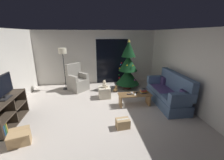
{
  "coord_description": "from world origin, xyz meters",
  "views": [
    {
      "loc": [
        -0.27,
        -3.89,
        2.35
      ],
      "look_at": [
        0.4,
        0.7,
        0.85
      ],
      "focal_mm": 23.15,
      "sensor_mm": 36.0,
      "label": 1
    }
  ],
  "objects_px": {
    "couch": "(169,93)",
    "cardboard_box_taped_mid_floor": "(123,123)",
    "teddy_bear_cream": "(105,84)",
    "cardboard_box_open_near_shelf": "(19,139)",
    "book_stack": "(143,91)",
    "armchair": "(77,81)",
    "media_shelf": "(6,113)",
    "floor_lamp": "(63,55)",
    "remote_silver": "(132,93)",
    "remote_white": "(135,95)",
    "television": "(2,87)",
    "christmas_tree": "(128,68)",
    "coffee_table": "(135,98)",
    "ottoman": "(104,92)",
    "remote_graphite": "(129,94)",
    "cell_phone": "(144,88)",
    "remote_black": "(136,93)",
    "teddy_bear_honey_by_tree": "(116,89)"
  },
  "relations": [
    {
      "from": "media_shelf",
      "to": "teddy_bear_cream",
      "type": "relative_size",
      "value": 4.91
    },
    {
      "from": "couch",
      "to": "remote_graphite",
      "type": "relative_size",
      "value": 12.59
    },
    {
      "from": "coffee_table",
      "to": "media_shelf",
      "type": "relative_size",
      "value": 0.79
    },
    {
      "from": "remote_white",
      "to": "remote_black",
      "type": "bearing_deg",
      "value": 81.4
    },
    {
      "from": "christmas_tree",
      "to": "cardboard_box_taped_mid_floor",
      "type": "relative_size",
      "value": 5.86
    },
    {
      "from": "remote_graphite",
      "to": "cardboard_box_taped_mid_floor",
      "type": "bearing_deg",
      "value": -1.31
    },
    {
      "from": "coffee_table",
      "to": "teddy_bear_honey_by_tree",
      "type": "xyz_separation_m",
      "value": [
        -0.42,
        1.27,
        -0.15
      ]
    },
    {
      "from": "remote_white",
      "to": "book_stack",
      "type": "height_order",
      "value": "book_stack"
    },
    {
      "from": "couch",
      "to": "remote_black",
      "type": "bearing_deg",
      "value": 174.51
    },
    {
      "from": "remote_black",
      "to": "remote_graphite",
      "type": "bearing_deg",
      "value": -124.87
    },
    {
      "from": "media_shelf",
      "to": "cell_phone",
      "type": "bearing_deg",
      "value": 9.53
    },
    {
      "from": "cardboard_box_open_near_shelf",
      "to": "floor_lamp",
      "type": "bearing_deg",
      "value": 81.56
    },
    {
      "from": "couch",
      "to": "cell_phone",
      "type": "relative_size",
      "value": 13.64
    },
    {
      "from": "teddy_bear_cream",
      "to": "couch",
      "type": "bearing_deg",
      "value": -21.36
    },
    {
      "from": "television",
      "to": "teddy_bear_cream",
      "type": "distance_m",
      "value": 3.05
    },
    {
      "from": "cardboard_box_taped_mid_floor",
      "to": "remote_white",
      "type": "bearing_deg",
      "value": 59.0
    },
    {
      "from": "couch",
      "to": "remote_white",
      "type": "relative_size",
      "value": 12.59
    },
    {
      "from": "couch",
      "to": "book_stack",
      "type": "distance_m",
      "value": 0.88
    },
    {
      "from": "couch",
      "to": "cardboard_box_taped_mid_floor",
      "type": "xyz_separation_m",
      "value": [
        -1.85,
        -1.11,
        -0.28
      ]
    },
    {
      "from": "remote_silver",
      "to": "ottoman",
      "type": "height_order",
      "value": "remote_silver"
    },
    {
      "from": "floor_lamp",
      "to": "media_shelf",
      "type": "height_order",
      "value": "floor_lamp"
    },
    {
      "from": "remote_silver",
      "to": "coffee_table",
      "type": "bearing_deg",
      "value": 132.8
    },
    {
      "from": "television",
      "to": "cardboard_box_open_near_shelf",
      "type": "bearing_deg",
      "value": -55.35
    },
    {
      "from": "remote_silver",
      "to": "armchair",
      "type": "relative_size",
      "value": 0.14
    },
    {
      "from": "media_shelf",
      "to": "teddy_bear_honey_by_tree",
      "type": "xyz_separation_m",
      "value": [
        3.24,
        1.9,
        -0.24
      ]
    },
    {
      "from": "book_stack",
      "to": "teddy_bear_cream",
      "type": "distance_m",
      "value": 1.46
    },
    {
      "from": "television",
      "to": "remote_graphite",
      "type": "bearing_deg",
      "value": 9.32
    },
    {
      "from": "christmas_tree",
      "to": "cardboard_box_open_near_shelf",
      "type": "bearing_deg",
      "value": -136.5
    },
    {
      "from": "cell_phone",
      "to": "christmas_tree",
      "type": "relative_size",
      "value": 0.07
    },
    {
      "from": "christmas_tree",
      "to": "cardboard_box_open_near_shelf",
      "type": "xyz_separation_m",
      "value": [
        -3.2,
        -3.04,
        -0.8
      ]
    },
    {
      "from": "remote_graphite",
      "to": "television",
      "type": "relative_size",
      "value": 0.19
    },
    {
      "from": "teddy_bear_cream",
      "to": "floor_lamp",
      "type": "bearing_deg",
      "value": 145.05
    },
    {
      "from": "cell_phone",
      "to": "couch",
      "type": "bearing_deg",
      "value": -26.79
    },
    {
      "from": "floor_lamp",
      "to": "remote_silver",
      "type": "bearing_deg",
      "value": -36.35
    },
    {
      "from": "cell_phone",
      "to": "armchair",
      "type": "relative_size",
      "value": 0.13
    },
    {
      "from": "cell_phone",
      "to": "teddy_bear_cream",
      "type": "height_order",
      "value": "teddy_bear_cream"
    },
    {
      "from": "floor_lamp",
      "to": "media_shelf",
      "type": "xyz_separation_m",
      "value": [
        -1.12,
        -2.52,
        -1.15
      ]
    },
    {
      "from": "couch",
      "to": "teddy_bear_cream",
      "type": "xyz_separation_m",
      "value": [
        -2.13,
        0.83,
        0.13
      ]
    },
    {
      "from": "remote_silver",
      "to": "ottoman",
      "type": "distance_m",
      "value": 1.15
    },
    {
      "from": "teddy_bear_cream",
      "to": "cardboard_box_open_near_shelf",
      "type": "xyz_separation_m",
      "value": [
        -2.1,
        -2.2,
        -0.39
      ]
    },
    {
      "from": "coffee_table",
      "to": "cardboard_box_open_near_shelf",
      "type": "height_order",
      "value": "coffee_table"
    },
    {
      "from": "christmas_tree",
      "to": "teddy_bear_cream",
      "type": "bearing_deg",
      "value": -142.77
    },
    {
      "from": "remote_silver",
      "to": "remote_graphite",
      "type": "height_order",
      "value": "same"
    },
    {
      "from": "cardboard_box_open_near_shelf",
      "to": "television",
      "type": "bearing_deg",
      "value": 124.65
    },
    {
      "from": "floor_lamp",
      "to": "teddy_bear_cream",
      "type": "distance_m",
      "value": 2.19
    },
    {
      "from": "remote_silver",
      "to": "cell_phone",
      "type": "bearing_deg",
      "value": 170.01
    },
    {
      "from": "armchair",
      "to": "coffee_table",
      "type": "bearing_deg",
      "value": -40.37
    },
    {
      "from": "book_stack",
      "to": "cardboard_box_taped_mid_floor",
      "type": "xyz_separation_m",
      "value": [
        -0.97,
        -1.2,
        -0.37
      ]
    },
    {
      "from": "media_shelf",
      "to": "armchair",
      "type": "bearing_deg",
      "value": 55.41
    },
    {
      "from": "book_stack",
      "to": "armchair",
      "type": "height_order",
      "value": "armchair"
    }
  ]
}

